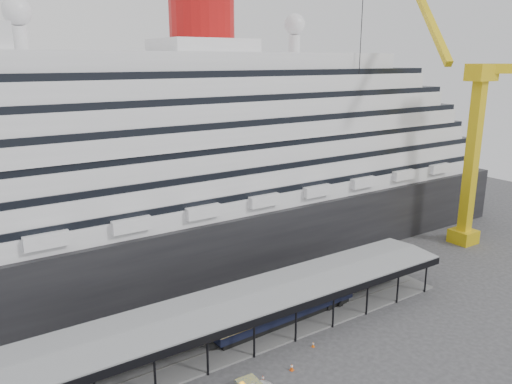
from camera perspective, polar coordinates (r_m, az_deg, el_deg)
ground at (r=58.86m, az=2.77°, el=-17.88°), size 200.00×200.00×0.00m
cruise_ship at (r=78.73m, az=-10.98°, el=4.76°), size 130.00×30.00×43.90m
platform_canopy at (r=61.17m, az=-0.06°, el=-13.92°), size 56.00×9.18×5.30m
crane_yellow at (r=92.40m, az=23.14°, el=6.32°), size 23.83×18.78×47.60m
pullman_carriage at (r=63.45m, az=3.49°, el=-12.68°), size 20.99×3.53×20.52m
traffic_cone_left at (r=54.23m, az=0.79°, el=-20.54°), size 0.56×0.56×0.82m
traffic_cone_mid at (r=55.99m, az=4.11°, el=-19.31°), size 0.53×0.53×0.83m
traffic_cone_right at (r=59.98m, az=6.55°, el=-16.90°), size 0.42×0.42×0.68m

